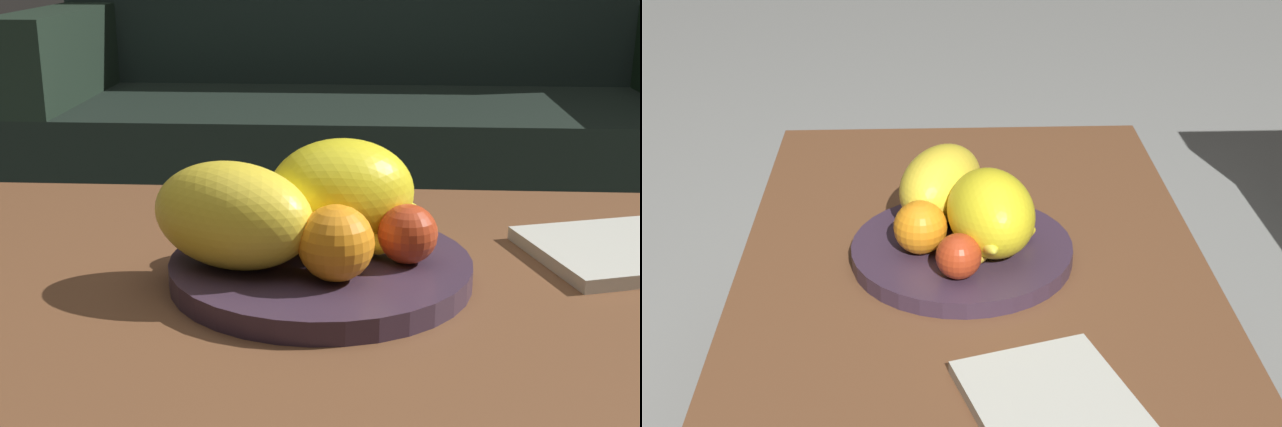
{
  "view_description": "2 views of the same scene",
  "coord_description": "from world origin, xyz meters",
  "views": [
    {
      "loc": [
        0.0,
        -0.86,
        0.77
      ],
      "look_at": [
        -0.05,
        -0.02,
        0.5
      ],
      "focal_mm": 46.92,
      "sensor_mm": 36.0,
      "label": 1
    },
    {
      "loc": [
        1.14,
        -0.06,
        1.11
      ],
      "look_at": [
        -0.05,
        -0.02,
        0.5
      ],
      "focal_mm": 52.01,
      "sensor_mm": 36.0,
      "label": 2
    }
  ],
  "objects": [
    {
      "name": "orange_front",
      "position": [
        -0.03,
        -0.08,
        0.49
      ],
      "size": [
        0.08,
        0.08,
        0.08
      ],
      "primitive_type": "sphere",
      "color": "orange",
      "rests_on": "fruit_bowl"
    },
    {
      "name": "melon_smaller_beside",
      "position": [
        -0.14,
        -0.05,
        0.5
      ],
      "size": [
        0.21,
        0.18,
        0.11
      ],
      "primitive_type": "ellipsoid",
      "rotation": [
        0.0,
        0.0,
        -0.42
      ],
      "color": "yellow",
      "rests_on": "fruit_bowl"
    },
    {
      "name": "fruit_bowl",
      "position": [
        -0.05,
        -0.02,
        0.44
      ],
      "size": [
        0.33,
        0.33,
        0.03
      ],
      "primitive_type": "cylinder",
      "color": "#39283A",
      "rests_on": "coffee_table"
    },
    {
      "name": "apple_left",
      "position": [
        -0.13,
        0.04,
        0.48
      ],
      "size": [
        0.06,
        0.06,
        0.06
      ],
      "primitive_type": "sphere",
      "color": "red",
      "rests_on": "fruit_bowl"
    },
    {
      "name": "apple_front",
      "position": [
        0.04,
        -0.02,
        0.48
      ],
      "size": [
        0.06,
        0.06,
        0.06
      ],
      "primitive_type": "sphere",
      "color": "#B53718",
      "rests_on": "fruit_bowl"
    },
    {
      "name": "banana_bunch",
      "position": [
        -0.02,
        0.02,
        0.48
      ],
      "size": [
        0.18,
        0.15,
        0.06
      ],
      "color": "yellow",
      "rests_on": "fruit_bowl"
    },
    {
      "name": "magazine",
      "position": [
        0.32,
        0.08,
        0.43
      ],
      "size": [
        0.29,
        0.25,
        0.02
      ],
      "primitive_type": "cube",
      "rotation": [
        0.0,
        0.0,
        0.3
      ],
      "color": "beige",
      "rests_on": "coffee_table"
    },
    {
      "name": "melon_large_front",
      "position": [
        -0.03,
        0.02,
        0.51
      ],
      "size": [
        0.19,
        0.16,
        0.12
      ],
      "primitive_type": "ellipsoid",
      "rotation": [
        0.0,
        0.0,
        0.23
      ],
      "color": "yellow",
      "rests_on": "fruit_bowl"
    },
    {
      "name": "coffee_table",
      "position": [
        0.0,
        0.0,
        0.38
      ],
      "size": [
        1.14,
        0.69,
        0.42
      ],
      "color": "brown",
      "rests_on": "ground_plane"
    }
  ]
}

